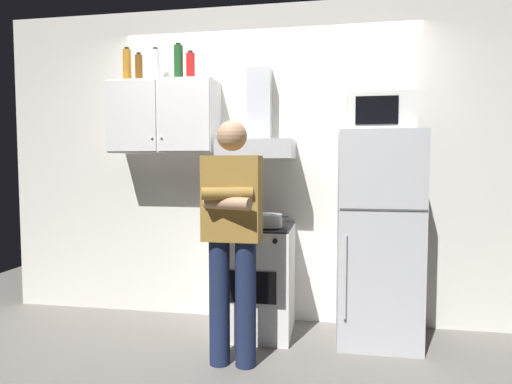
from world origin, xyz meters
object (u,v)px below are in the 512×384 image
(upper_cabinet, at_px, (165,117))
(microwave, at_px, (380,113))
(person_standing, at_px, (232,233))
(bottle_liquor_amber, at_px, (127,67))
(bottle_beer_brown, at_px, (139,69))
(bottle_soda_red, at_px, (191,67))
(cooking_pot, at_px, (269,220))
(refrigerator, at_px, (378,237))
(bottle_wine_green, at_px, (178,63))
(stove_oven, at_px, (255,279))
(range_hood, at_px, (258,134))
(bottle_vodka_clear, at_px, (155,66))

(upper_cabinet, bearing_deg, microwave, -3.48)
(person_standing, distance_m, bottle_liquor_amber, 1.87)
(bottle_liquor_amber, distance_m, bottle_beer_brown, 0.13)
(bottle_soda_red, bearing_deg, cooking_pot, -19.03)
(refrigerator, height_order, microwave, microwave)
(cooking_pot, distance_m, bottle_beer_brown, 1.72)
(bottle_wine_green, bearing_deg, stove_oven, -8.85)
(stove_oven, distance_m, person_standing, 0.77)
(microwave, relative_size, bottle_liquor_amber, 1.55)
(stove_oven, distance_m, refrigerator, 1.02)
(bottle_beer_brown, bearing_deg, microwave, -3.45)
(refrigerator, xyz_separation_m, cooking_pot, (-0.82, -0.12, 0.12))
(range_hood, height_order, bottle_wine_green, bottle_wine_green)
(bottle_beer_brown, bearing_deg, refrigerator, -3.97)
(stove_oven, distance_m, bottle_wine_green, 1.89)
(bottle_soda_red, bearing_deg, range_hood, 0.57)
(refrigerator, relative_size, bottle_liquor_amber, 5.18)
(bottle_liquor_amber, relative_size, bottle_soda_red, 1.27)
(upper_cabinet, xyz_separation_m, person_standing, (0.75, -0.73, -0.85))
(stove_oven, relative_size, bottle_liquor_amber, 2.83)
(stove_oven, distance_m, microwave, 1.62)
(cooking_pot, xyz_separation_m, bottle_beer_brown, (-1.16, 0.26, 1.25))
(range_hood, relative_size, person_standing, 0.46)
(person_standing, bearing_deg, refrigerator, 31.23)
(bottle_wine_green, relative_size, bottle_soda_red, 1.25)
(upper_cabinet, bearing_deg, range_hood, 0.09)
(bottle_vodka_clear, distance_m, bottle_wine_green, 0.23)
(range_hood, relative_size, bottle_liquor_amber, 2.43)
(range_hood, distance_m, bottle_beer_brown, 1.18)
(range_hood, relative_size, refrigerator, 0.47)
(range_hood, bearing_deg, bottle_beer_brown, 179.35)
(upper_cabinet, height_order, microwave, upper_cabinet)
(upper_cabinet, distance_m, bottle_liquor_amber, 0.57)
(upper_cabinet, height_order, cooking_pot, upper_cabinet)
(person_standing, relative_size, bottle_wine_green, 5.39)
(upper_cabinet, height_order, bottle_beer_brown, bottle_beer_brown)
(range_hood, bearing_deg, microwave, -6.46)
(range_hood, distance_m, cooking_pot, 0.73)
(stove_oven, bearing_deg, person_standing, -94.72)
(stove_oven, relative_size, bottle_wine_green, 2.87)
(bottle_vodka_clear, bearing_deg, bottle_soda_red, -5.87)
(refrigerator, bearing_deg, stove_oven, -179.96)
(stove_oven, xyz_separation_m, bottle_vodka_clear, (-0.89, 0.15, 1.76))
(bottle_vodka_clear, bearing_deg, bottle_wine_green, -12.77)
(bottle_wine_green, height_order, bottle_soda_red, bottle_wine_green)
(cooking_pot, relative_size, bottle_vodka_clear, 1.04)
(stove_oven, distance_m, bottle_vodka_clear, 1.97)
(refrigerator, xyz_separation_m, microwave, (-0.00, 0.02, 0.94))
(stove_oven, xyz_separation_m, bottle_beer_brown, (-1.03, 0.14, 1.74))
(refrigerator, bearing_deg, microwave, 90.90)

